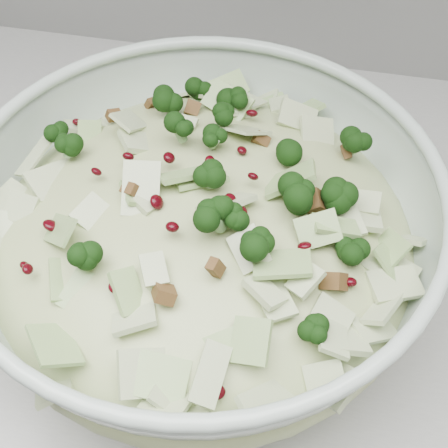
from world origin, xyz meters
name	(u,v)px	position (x,y,z in m)	size (l,w,h in m)	color
mixing_bowl	(202,241)	(0.62, 1.60, 0.98)	(0.43, 0.43, 0.15)	#ABBCB0
salad	(202,222)	(0.62, 1.60, 1.00)	(0.45, 0.45, 0.15)	#B4BF82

